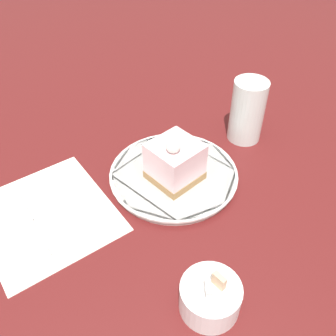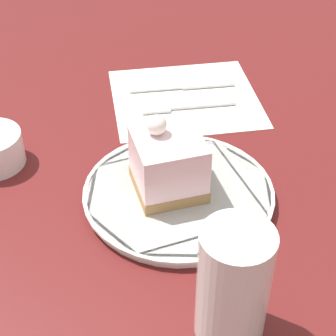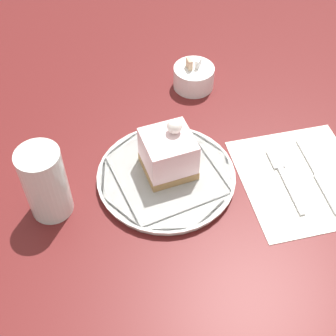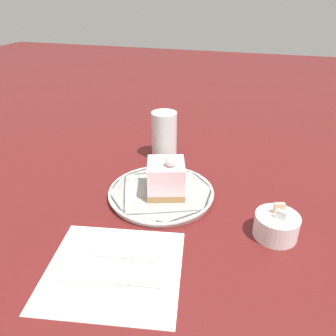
# 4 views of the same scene
# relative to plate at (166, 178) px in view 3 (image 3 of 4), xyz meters

# --- Properties ---
(ground_plane) EXTENTS (4.00, 4.00, 0.00)m
(ground_plane) POSITION_rel_plate_xyz_m (-0.03, 0.00, -0.01)
(ground_plane) COLOR #5B1919
(plate) EXTENTS (0.24, 0.24, 0.01)m
(plate) POSITION_rel_plate_xyz_m (0.00, 0.00, 0.00)
(plate) COLOR silver
(plate) RESTS_ON ground_plane
(cake_slice) EXTENTS (0.11, 0.11, 0.10)m
(cake_slice) POSITION_rel_plate_xyz_m (0.00, 0.02, 0.05)
(cake_slice) COLOR #9E7547
(cake_slice) RESTS_ON plate
(napkin) EXTENTS (0.25, 0.27, 0.00)m
(napkin) POSITION_rel_plate_xyz_m (0.24, -0.01, -0.01)
(napkin) COLOR white
(napkin) RESTS_ON ground_plane
(fork) EXTENTS (0.04, 0.15, 0.00)m
(fork) POSITION_rel_plate_xyz_m (0.21, 0.00, -0.00)
(fork) COLOR silver
(fork) RESTS_ON napkin
(knife) EXTENTS (0.04, 0.17, 0.00)m
(knife) POSITION_rel_plate_xyz_m (0.27, -0.02, -0.00)
(knife) COLOR silver
(knife) RESTS_ON napkin
(sugar_bowl) EXTENTS (0.09, 0.09, 0.07)m
(sugar_bowl) POSITION_rel_plate_xyz_m (0.07, 0.26, 0.02)
(sugar_bowl) COLOR white
(sugar_bowl) RESTS_ON ground_plane
(drinking_glass) EXTENTS (0.07, 0.07, 0.13)m
(drinking_glass) POSITION_rel_plate_xyz_m (-0.19, -0.05, 0.06)
(drinking_glass) COLOR silver
(drinking_glass) RESTS_ON ground_plane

